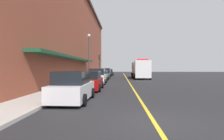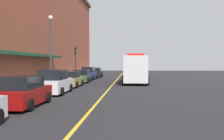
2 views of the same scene
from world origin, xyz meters
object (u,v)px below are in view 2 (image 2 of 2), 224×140
(parked_car_5, at_px, (89,74))
(parking_meter_2, at_px, (32,81))
(parked_car_1, at_px, (23,92))
(parked_car_2, at_px, (54,82))
(parking_meter_1, at_px, (73,73))
(parked_car_4, at_px, (82,76))
(parked_car_3, at_px, (71,79))
(box_truck, at_px, (135,69))
(parked_car_6, at_px, (96,73))
(traffic_light_near, at_px, (76,57))
(street_lamp_left, at_px, (51,43))
(parking_meter_0, at_px, (60,76))

(parked_car_5, distance_m, parking_meter_2, 19.02)
(parked_car_1, xyz_separation_m, parked_car_2, (-0.08, 6.28, 0.08))
(parked_car_2, xyz_separation_m, parking_meter_2, (-1.42, -0.99, 0.19))
(parking_meter_1, bearing_deg, parked_car_4, -43.52)
(parked_car_3, height_order, box_truck, box_truck)
(parked_car_3, xyz_separation_m, parked_car_6, (0.12, 18.24, 0.01))
(parked_car_6, xyz_separation_m, parking_meter_2, (-1.48, -25.21, 0.31))
(parked_car_3, distance_m, traffic_light_near, 9.08)
(parking_meter_1, distance_m, parking_meter_2, 14.37)
(parked_car_1, height_order, parking_meter_1, parked_car_1)
(parked_car_4, xyz_separation_m, traffic_light_near, (-1.26, 2.52, 2.42))
(parked_car_2, relative_size, box_truck, 0.55)
(parked_car_1, relative_size, street_lamp_left, 0.69)
(parked_car_3, xyz_separation_m, traffic_light_near, (-1.30, 8.65, 2.42))
(box_truck, height_order, parking_meter_0, box_truck)
(street_lamp_left, relative_size, traffic_light_near, 1.61)
(traffic_light_near, bearing_deg, parked_car_2, -84.71)
(parked_car_5, distance_m, parking_meter_1, 4.79)
(parked_car_6, bearing_deg, street_lamp_left, 172.72)
(street_lamp_left, bearing_deg, parking_meter_2, -84.97)
(parked_car_5, bearing_deg, parked_car_6, -0.21)
(parked_car_2, height_order, parked_car_6, parked_car_2)
(parked_car_2, relative_size, parked_car_5, 1.03)
(parked_car_3, relative_size, parking_meter_1, 3.37)
(parked_car_3, bearing_deg, parked_car_4, 0.60)
(parked_car_5, bearing_deg, street_lamp_left, 172.55)
(parked_car_1, xyz_separation_m, parked_car_4, (-0.17, 18.40, -0.05))
(parked_car_3, height_order, parked_car_4, same)
(parking_meter_0, bearing_deg, parked_car_2, -78.56)
(parked_car_2, xyz_separation_m, parked_car_6, (0.06, 24.22, -0.12))
(parking_meter_0, xyz_separation_m, street_lamp_left, (-0.60, -1.17, 3.34))
(parked_car_1, relative_size, parked_car_6, 1.08)
(parked_car_3, bearing_deg, parked_car_6, -0.11)
(parked_car_2, distance_m, parking_meter_0, 7.14)
(parked_car_3, height_order, street_lamp_left, street_lamp_left)
(parked_car_6, bearing_deg, parked_car_1, 179.19)
(parked_car_5, height_order, traffic_light_near, traffic_light_near)
(parked_car_5, relative_size, box_truck, 0.54)
(parking_meter_1, bearing_deg, parking_meter_0, -90.00)
(parked_car_4, bearing_deg, parking_meter_0, 163.43)
(parking_meter_0, bearing_deg, parked_car_4, 75.51)
(parked_car_5, xyz_separation_m, street_lamp_left, (-1.90, -12.16, 3.55))
(parked_car_2, relative_size, parked_car_6, 1.09)
(box_truck, xyz_separation_m, street_lamp_left, (-8.42, -5.53, 2.78))
(parking_meter_2, distance_m, street_lamp_left, 7.61)
(parked_car_2, xyz_separation_m, street_lamp_left, (-2.02, 5.83, 3.53))
(parking_meter_1, relative_size, traffic_light_near, 0.31)
(parking_meter_1, xyz_separation_m, traffic_light_near, (0.06, 1.26, 2.10))
(parked_car_3, bearing_deg, parking_meter_1, 10.70)
(parked_car_3, xyz_separation_m, parked_car_4, (-0.04, 6.13, 0.00))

